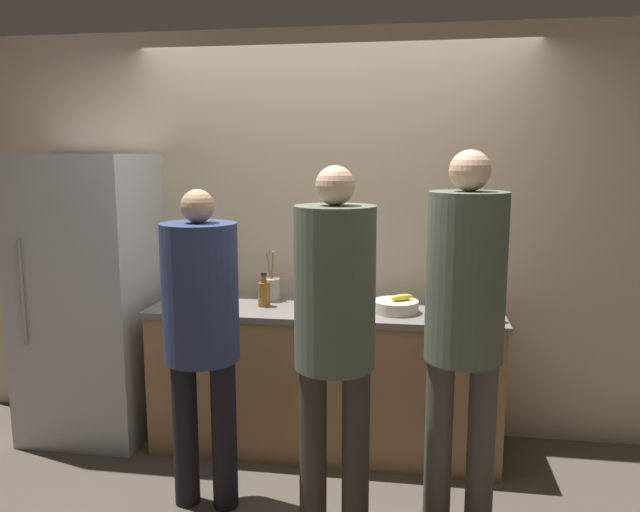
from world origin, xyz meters
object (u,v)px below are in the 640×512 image
object	(u,v)px
person_center	(335,320)
fruit_bowl	(396,306)
person_left	(201,319)
person_right	(465,312)
cup_red	(473,315)
potted_plant	(464,280)
bottle_green	(496,311)
cup_white	(434,303)
bottle_dark	(221,285)
utensil_crock	(271,288)
refrigerator	(90,297)
bottle_amber	(264,293)

from	to	relation	value
person_center	fruit_bowl	size ratio (longest dim) A/B	6.56
person_left	person_right	world-z (taller)	person_right
cup_red	potted_plant	xyz separation A→B (m)	(-0.02, 0.42, 0.11)
bottle_green	cup_red	world-z (taller)	bottle_green
cup_white	potted_plant	size ratio (longest dim) A/B	0.32
person_left	bottle_dark	xyz separation A→B (m)	(-0.18, 0.89, -0.02)
person_center	utensil_crock	world-z (taller)	person_center
refrigerator	person_right	size ratio (longest dim) A/B	0.99
cup_red	person_right	bearing A→B (deg)	-98.74
cup_white	bottle_amber	bearing A→B (deg)	-175.87
person_right	refrigerator	bearing A→B (deg)	160.59
bottle_green	person_center	bearing A→B (deg)	-137.13
person_center	cup_red	bearing A→B (deg)	46.56
fruit_bowl	cup_white	bearing A→B (deg)	24.88
person_right	potted_plant	world-z (taller)	person_right
person_right	bottle_green	size ratio (longest dim) A/B	11.33
bottle_green	potted_plant	world-z (taller)	potted_plant
person_left	fruit_bowl	bearing A→B (deg)	36.69
person_left	bottle_dark	world-z (taller)	person_left
cup_red	bottle_green	bearing A→B (deg)	13.77
refrigerator	cup_red	distance (m)	2.40
bottle_amber	potted_plant	xyz separation A→B (m)	(1.22, 0.24, 0.07)
cup_white	person_center	bearing A→B (deg)	-115.68
bottle_dark	bottle_amber	xyz separation A→B (m)	(0.32, -0.16, -0.01)
refrigerator	cup_white	xyz separation A→B (m)	(2.18, 0.07, 0.02)
refrigerator	bottle_green	bearing A→B (deg)	-3.64
utensil_crock	bottle_green	world-z (taller)	utensil_crock
bottle_amber	bottle_dark	bearing A→B (deg)	153.91
utensil_crock	bottle_dark	world-z (taller)	utensil_crock
cup_white	potted_plant	bearing A→B (deg)	40.78
fruit_bowl	bottle_amber	distance (m)	0.81
bottle_amber	person_center	bearing A→B (deg)	-58.28
fruit_bowl	potted_plant	distance (m)	0.50
fruit_bowl	cup_red	world-z (taller)	fruit_bowl
person_right	bottle_dark	xyz separation A→B (m)	(-1.47, 0.96, -0.12)
person_left	utensil_crock	world-z (taller)	person_left
refrigerator	person_left	bearing A→B (deg)	-36.08
fruit_bowl	potted_plant	xyz separation A→B (m)	(0.41, 0.26, 0.11)
bottle_green	fruit_bowl	bearing A→B (deg)	167.40
bottle_amber	cup_red	bearing A→B (deg)	-8.48
potted_plant	cup_red	bearing A→B (deg)	-86.93
bottle_dark	person_center	bearing A→B (deg)	-50.28
person_center	person_right	world-z (taller)	person_right
person_right	cup_white	size ratio (longest dim) A/B	20.66
person_right	utensil_crock	bearing A→B (deg)	139.86
fruit_bowl	bottle_amber	world-z (taller)	bottle_amber
refrigerator	cup_white	distance (m)	2.19
refrigerator	cup_white	size ratio (longest dim) A/B	20.46
bottle_green	bottle_amber	size ratio (longest dim) A/B	0.77
person_right	cup_white	xyz separation A→B (m)	(-0.12, 0.88, -0.18)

